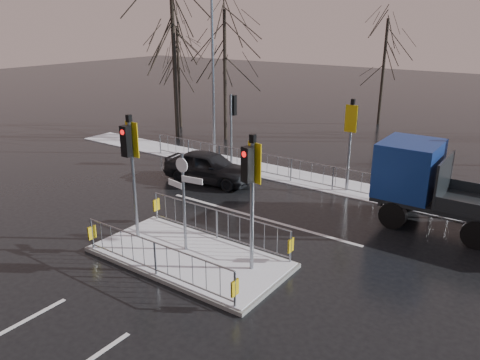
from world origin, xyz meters
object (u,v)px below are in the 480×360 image
Objects in this scene: street_lamp_left at (214,69)px; car_far_lane at (209,167)px; flatbed_truck at (434,184)px; traffic_island at (189,247)px.

car_far_lane is at bearing -55.55° from street_lamp_left.
traffic_island is at bearing -128.06° from flatbed_truck.
flatbed_truck is (5.26, 6.71, 1.14)m from traffic_island.
car_far_lane is at bearing 123.84° from traffic_island.
flatbed_truck is 12.36m from street_lamp_left.
street_lamp_left reaches higher than flatbed_truck.
car_far_lane is 0.50× the size of street_lamp_left.
flatbed_truck is 0.76× the size of street_lamp_left.
street_lamp_left is (-11.67, 2.77, 2.96)m from flatbed_truck.
street_lamp_left reaches higher than car_far_lane.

